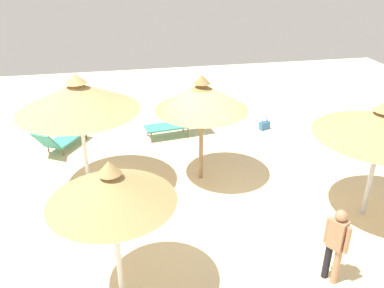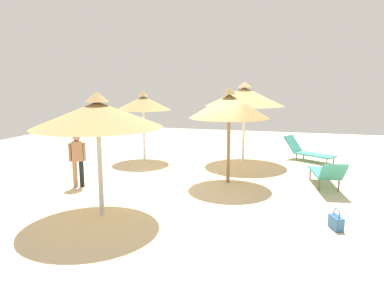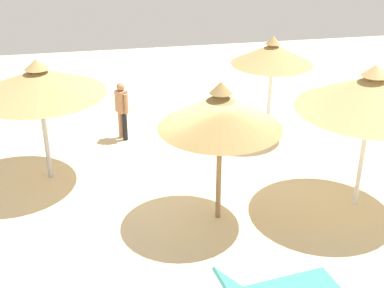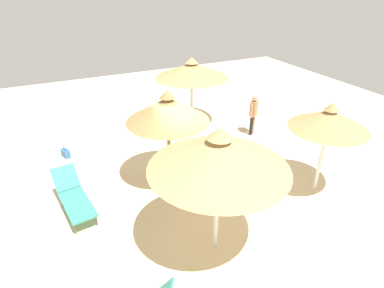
# 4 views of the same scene
# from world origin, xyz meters

# --- Properties ---
(ground) EXTENTS (24.00, 24.00, 0.10)m
(ground) POSITION_xyz_m (0.00, 0.00, -0.05)
(ground) COLOR beige
(parasol_umbrella_far_right) EXTENTS (2.90, 2.90, 3.03)m
(parasol_umbrella_far_right) POSITION_xyz_m (-3.09, 0.92, 2.48)
(parasol_umbrella_far_right) COLOR white
(parasol_umbrella_far_right) RESTS_ON ground
(parasol_umbrella_far_left) EXTENTS (2.84, 2.84, 2.80)m
(parasol_umbrella_far_left) POSITION_xyz_m (3.24, -1.49, 2.30)
(parasol_umbrella_far_left) COLOR #B2B2B7
(parasol_umbrella_far_left) RESTS_ON ground
(parasol_umbrella_front) EXTENTS (2.34, 2.34, 2.87)m
(parasol_umbrella_front) POSITION_xyz_m (-0.14, 0.84, 2.31)
(parasol_umbrella_front) COLOR olive
(parasol_umbrella_front) RESTS_ON ground
(parasol_umbrella_edge) EXTENTS (2.09, 2.09, 2.69)m
(parasol_umbrella_edge) POSITION_xyz_m (-2.40, -2.81, 2.22)
(parasol_umbrella_edge) COLOR white
(parasol_umbrella_edge) RESTS_ON ground
(lounge_chair_near_right) EXTENTS (1.55, 1.99, 0.90)m
(lounge_chair_near_right) POSITION_xyz_m (-3.99, 3.29, 0.38)
(lounge_chair_near_right) COLOR teal
(lounge_chair_near_right) RESTS_ON ground
(lounge_chair_near_left) EXTENTS (2.03, 0.90, 0.91)m
(lounge_chair_near_left) POSITION_xyz_m (-0.36, 3.65, 0.45)
(lounge_chair_near_left) COLOR teal
(lounge_chair_near_left) RESTS_ON ground
(person_standing_center) EXTENTS (0.34, 0.42, 1.56)m
(person_standing_center) POSITION_xyz_m (1.43, -3.25, 0.88)
(person_standing_center) COLOR black
(person_standing_center) RESTS_ON ground
(handbag) EXTENTS (0.41, 0.29, 0.46)m
(handbag) POSITION_xyz_m (2.68, 3.57, 0.15)
(handbag) COLOR #336699
(handbag) RESTS_ON ground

